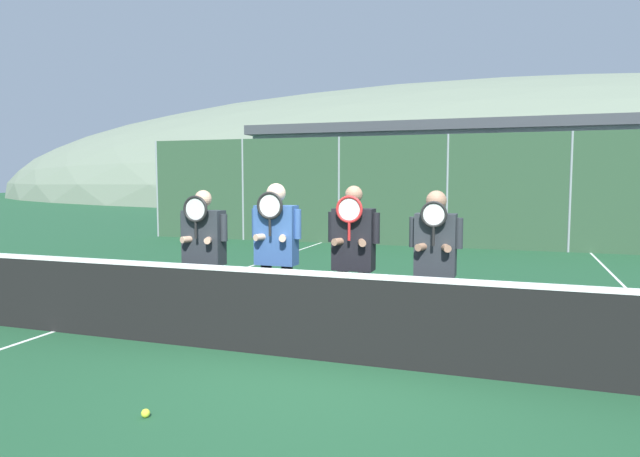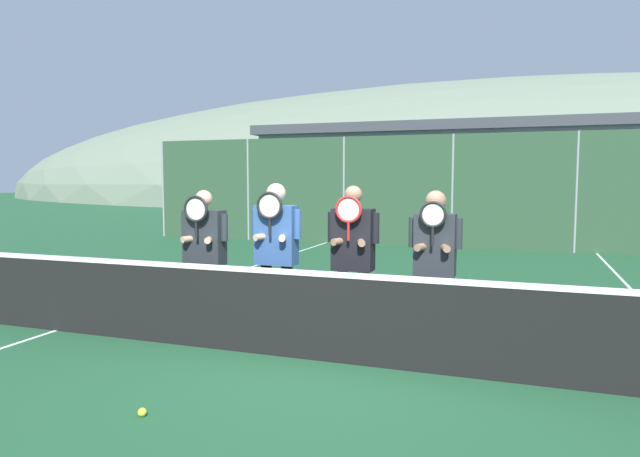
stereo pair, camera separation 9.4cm
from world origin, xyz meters
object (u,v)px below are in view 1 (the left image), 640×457
(player_rightmost, at_px, (435,258))
(car_far_left, at_px, (315,205))
(player_leftmost, at_px, (204,248))
(player_center_left, at_px, (276,246))
(player_center_right, at_px, (353,253))
(car_left_of_center, at_px, (469,208))
(tennis_ball_on_court, at_px, (146,413))

(player_rightmost, relative_size, car_far_left, 0.38)
(player_rightmost, xyz_separation_m, car_far_left, (-5.66, 12.28, -0.08))
(player_leftmost, relative_size, player_center_left, 0.95)
(player_center_right, height_order, car_left_of_center, player_center_right)
(player_leftmost, height_order, car_left_of_center, car_left_of_center)
(car_far_left, bearing_deg, player_center_right, -68.82)
(player_center_right, xyz_separation_m, player_rightmost, (0.88, 0.06, -0.02))
(player_center_right, distance_m, tennis_ball_on_court, 2.74)
(player_leftmost, distance_m, tennis_ball_on_court, 2.66)
(player_leftmost, bearing_deg, tennis_ball_on_court, -70.34)
(player_leftmost, height_order, tennis_ball_on_court, player_leftmost)
(car_left_of_center, bearing_deg, tennis_ball_on_court, -94.87)
(player_center_right, relative_size, car_far_left, 0.39)
(player_leftmost, xyz_separation_m, player_center_left, (0.92, 0.04, 0.06))
(player_rightmost, height_order, car_far_left, car_far_left)
(player_rightmost, bearing_deg, player_leftmost, -178.38)
(player_leftmost, xyz_separation_m, tennis_ball_on_court, (0.83, -2.32, -0.99))
(player_rightmost, xyz_separation_m, tennis_ball_on_court, (-1.89, -2.40, -0.99))
(player_center_right, height_order, car_far_left, car_far_left)
(car_left_of_center, bearing_deg, player_center_left, -95.37)
(car_far_left, bearing_deg, player_rightmost, -65.27)
(player_rightmost, relative_size, car_left_of_center, 0.43)
(player_center_left, xyz_separation_m, player_center_right, (0.93, -0.03, -0.04))
(car_far_left, distance_m, tennis_ball_on_court, 15.18)
(player_rightmost, height_order, tennis_ball_on_court, player_rightmost)
(tennis_ball_on_court, bearing_deg, player_rightmost, 51.77)
(player_center_right, distance_m, player_rightmost, 0.88)
(player_rightmost, bearing_deg, player_center_right, -175.90)
(player_leftmost, height_order, player_center_right, player_center_right)
(player_rightmost, height_order, car_left_of_center, car_left_of_center)
(player_center_left, bearing_deg, car_left_of_center, 84.63)
(player_leftmost, distance_m, player_center_right, 1.85)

